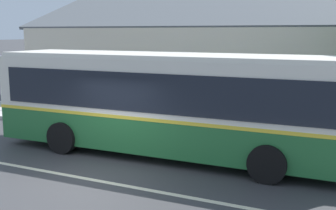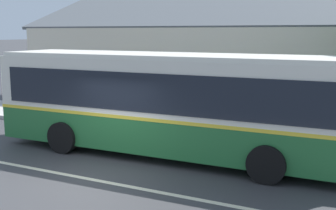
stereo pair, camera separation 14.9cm
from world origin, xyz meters
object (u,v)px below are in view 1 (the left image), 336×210
at_px(bike_rack, 23,99).
at_px(bench_by_building, 67,108).
at_px(transit_bus, 166,101).
at_px(bench_down_street, 149,116).

bearing_deg(bike_rack, bench_by_building, -8.72).
xyz_separation_m(transit_bus, bench_down_street, (-2.01, 2.62, -1.12)).
bearing_deg(transit_bus, bench_down_street, 127.45).
relative_size(transit_bus, bench_down_street, 7.37).
distance_m(bench_by_building, bench_down_street, 4.04).
height_order(transit_bus, bench_by_building, transit_bus).
relative_size(bench_by_building, bench_down_street, 1.06).
bearing_deg(bench_by_building, transit_bus, -23.91).
bearing_deg(bench_down_street, transit_bus, -52.55).
bearing_deg(bench_down_street, bench_by_building, 179.13).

